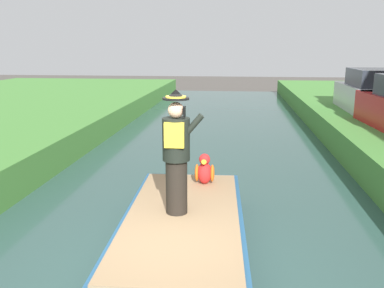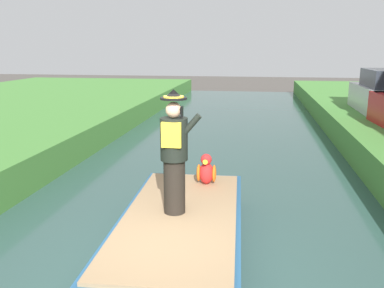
% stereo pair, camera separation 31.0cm
% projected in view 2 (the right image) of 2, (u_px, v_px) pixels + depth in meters
% --- Properties ---
extents(ground_plane, '(80.00, 80.00, 0.00)m').
position_uv_depth(ground_plane, '(170.00, 285.00, 5.52)').
color(ground_plane, '#4C4742').
extents(canal_water, '(7.12, 48.00, 0.10)m').
position_uv_depth(canal_water, '(170.00, 281.00, 5.51)').
color(canal_water, '#2D4C47').
rests_on(canal_water, ground).
extents(boat, '(1.97, 4.27, 0.61)m').
position_uv_depth(boat, '(181.00, 233.00, 6.15)').
color(boat, '#23517A').
rests_on(boat, canal_water).
extents(person_pirate, '(0.61, 0.42, 1.85)m').
position_uv_depth(person_pirate, '(174.00, 153.00, 5.93)').
color(person_pirate, black).
rests_on(person_pirate, boat).
extents(parrot_plush, '(0.36, 0.35, 0.57)m').
position_uv_depth(parrot_plush, '(206.00, 171.00, 7.36)').
color(parrot_plush, red).
rests_on(parrot_plush, boat).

